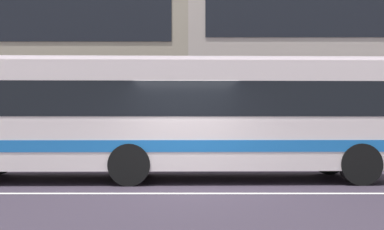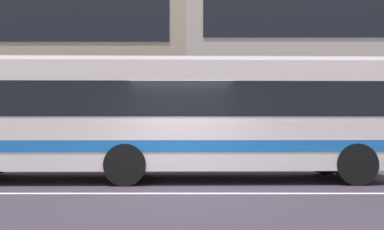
% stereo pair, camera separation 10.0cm
% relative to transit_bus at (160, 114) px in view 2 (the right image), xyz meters
% --- Properties ---
extents(ground_plane, '(160.00, 160.00, 0.00)m').
position_rel_transit_bus_xyz_m(ground_plane, '(0.65, -2.37, -1.72)').
color(ground_plane, '#312935').
extents(lane_centre_line, '(60.00, 0.16, 0.01)m').
position_rel_transit_bus_xyz_m(lane_centre_line, '(0.65, -2.37, -1.71)').
color(lane_centre_line, silver).
rests_on(lane_centre_line, ground_plane).
extents(apartment_block_left, '(18.56, 11.75, 10.67)m').
position_rel_transit_bus_xyz_m(apartment_block_left, '(-8.66, 13.87, 3.62)').
color(apartment_block_left, tan).
rests_on(apartment_block_left, ground_plane).
extents(apartment_block_right, '(19.08, 11.75, 11.06)m').
position_rel_transit_bus_xyz_m(apartment_block_right, '(10.16, 13.87, 3.81)').
color(apartment_block_right, '#BDAEA2').
rests_on(apartment_block_right, ground_plane).
extents(transit_bus, '(11.66, 2.85, 3.11)m').
position_rel_transit_bus_xyz_m(transit_bus, '(0.00, 0.00, 0.00)').
color(transit_bus, silver).
rests_on(transit_bus, ground_plane).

